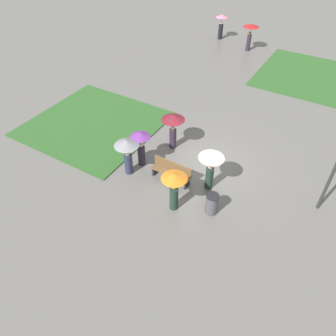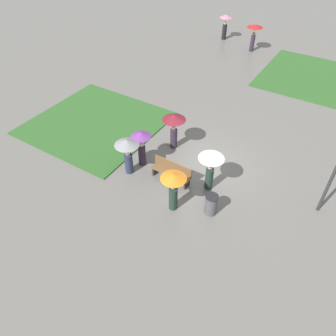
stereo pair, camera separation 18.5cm
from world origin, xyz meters
name	(u,v)px [view 2 (the right image)]	position (x,y,z in m)	size (l,w,h in m)	color
ground_plane	(203,168)	(0.00, 0.00, 0.00)	(90.00, 90.00, 0.00)	#66635E
lawn_patch_near	(96,123)	(-6.54, 0.14, 0.03)	(6.46, 6.31, 0.06)	#2D5B26
park_bench	(172,171)	(-0.83, -1.39, 0.47)	(1.82, 0.44, 0.90)	brown
trash_bin	(211,204)	(1.46, -2.20, 0.46)	(0.52, 0.52, 0.91)	#4C4C51
crowd_person_maroon	(174,123)	(-1.96, 0.63, 1.38)	(1.11, 1.11, 1.83)	#2D2333
crowd_person_purple	(141,143)	(-2.52, -1.20, 1.20)	(0.90, 0.90, 1.75)	#2D2333
crowd_person_grey	(127,149)	(-2.68, -1.98, 1.30)	(1.07, 1.07, 1.78)	#282D47
crowd_person_orange	(173,185)	(0.09, -2.77, 1.26)	(1.00, 1.00, 1.81)	#1E3328
crowd_person_white	(211,163)	(0.76, -1.00, 1.38)	(1.05, 1.05, 1.87)	#1E3328
lone_walker_far_path	(225,23)	(-5.93, 15.00, 1.26)	(0.96, 0.96, 1.88)	black
lone_walker_mid_plaza	(254,31)	(-3.13, 13.88, 1.47)	(1.16, 1.16, 1.94)	#2D2333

